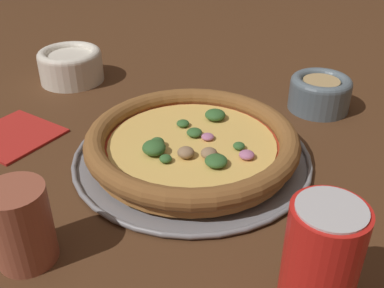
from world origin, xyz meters
TOP-DOWN VIEW (x-y plane):
  - ground_plane at (0.00, 0.00)m, footprint 3.00×3.00m
  - pizza_tray at (0.00, 0.00)m, footprint 0.34×0.34m
  - pizza at (0.00, -0.00)m, footprint 0.30×0.30m
  - bowl_near at (0.18, 0.20)m, footprint 0.10×0.10m
  - bowl_far at (-0.28, 0.22)m, footprint 0.12×0.12m
  - drinking_cup at (-0.13, -0.22)m, footprint 0.06×0.06m
  - napkin at (-0.28, 0.01)m, footprint 0.16×0.15m
  - beverage_can at (0.16, -0.23)m, footprint 0.07×0.07m

SIDE VIEW (x-z plane):
  - ground_plane at x=0.00m, z-range 0.00..0.00m
  - napkin at x=-0.28m, z-range 0.00..0.01m
  - pizza_tray at x=0.00m, z-range 0.00..0.01m
  - pizza at x=0.00m, z-range 0.01..0.05m
  - bowl_near at x=0.18m, z-range 0.00..0.06m
  - bowl_far at x=-0.28m, z-range 0.00..0.06m
  - drinking_cup at x=-0.13m, z-range 0.00..0.09m
  - beverage_can at x=0.16m, z-range 0.00..0.12m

